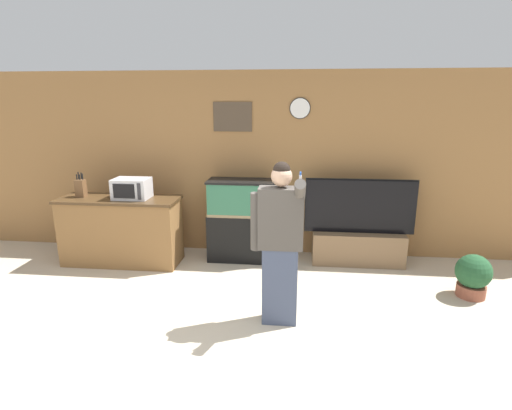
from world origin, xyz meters
The scene contains 9 objects.
ground_plane centered at (0.00, 0.00, 0.00)m, with size 18.00×18.00×0.00m, color beige.
wall_back_paneled centered at (0.00, 2.88, 1.30)m, with size 10.00×0.08×2.60m.
counter_island centered at (-1.54, 2.21, 0.46)m, with size 1.62×0.59×0.92m.
microwave centered at (-1.35, 2.22, 1.06)m, with size 0.46×0.34×0.27m.
knife_block centered at (-2.08, 2.24, 1.05)m, with size 0.12×0.11×0.33m.
aquarium_on_stand centered at (0.09, 2.52, 0.57)m, with size 0.93×0.44×1.14m.
tv_on_stand centered at (1.70, 2.53, 0.35)m, with size 1.49×0.40×1.18m.
person_standing centered at (0.69, 0.89, 0.86)m, with size 0.52×0.39×1.65m.
potted_plant centered at (2.87, 1.66, 0.26)m, with size 0.39×0.39×0.50m.
Camera 1 is at (0.85, -2.78, 2.19)m, focal length 28.00 mm.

